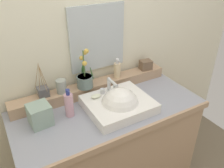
{
  "coord_description": "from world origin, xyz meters",
  "views": [
    {
      "loc": [
        -0.63,
        -1.16,
        1.81
      ],
      "look_at": [
        0.02,
        -0.01,
        1.05
      ],
      "focal_mm": 37.27,
      "sensor_mm": 36.0,
      "label": 1
    }
  ],
  "objects_px": {
    "sink_basin": "(119,105)",
    "soap_bar": "(96,96)",
    "soap_dispenser": "(117,70)",
    "lotion_bottle": "(69,105)",
    "reed_diffuser": "(43,91)",
    "tissue_box": "(40,115)",
    "tumbler_cup": "(61,86)",
    "potted_plant": "(85,79)",
    "trinket_box": "(146,65)"
  },
  "relations": [
    {
      "from": "soap_bar",
      "to": "tumbler_cup",
      "type": "xyz_separation_m",
      "value": [
        -0.18,
        0.16,
        0.05
      ]
    },
    {
      "from": "potted_plant",
      "to": "lotion_bottle",
      "type": "bearing_deg",
      "value": -139.51
    },
    {
      "from": "reed_diffuser",
      "to": "lotion_bottle",
      "type": "bearing_deg",
      "value": -59.93
    },
    {
      "from": "tissue_box",
      "to": "tumbler_cup",
      "type": "bearing_deg",
      "value": 38.42
    },
    {
      "from": "soap_bar",
      "to": "lotion_bottle",
      "type": "relative_size",
      "value": 0.35
    },
    {
      "from": "soap_dispenser",
      "to": "tissue_box",
      "type": "relative_size",
      "value": 1.14
    },
    {
      "from": "sink_basin",
      "to": "potted_plant",
      "type": "relative_size",
      "value": 1.44
    },
    {
      "from": "tumbler_cup",
      "to": "reed_diffuser",
      "type": "distance_m",
      "value": 0.13
    },
    {
      "from": "sink_basin",
      "to": "soap_bar",
      "type": "bearing_deg",
      "value": 135.88
    },
    {
      "from": "lotion_bottle",
      "to": "sink_basin",
      "type": "bearing_deg",
      "value": -18.64
    },
    {
      "from": "sink_basin",
      "to": "trinket_box",
      "type": "height_order",
      "value": "sink_basin"
    },
    {
      "from": "soap_bar",
      "to": "tumbler_cup",
      "type": "relative_size",
      "value": 0.71
    },
    {
      "from": "lotion_bottle",
      "to": "tissue_box",
      "type": "bearing_deg",
      "value": 177.25
    },
    {
      "from": "potted_plant",
      "to": "tissue_box",
      "type": "bearing_deg",
      "value": -158.13
    },
    {
      "from": "tumbler_cup",
      "to": "tissue_box",
      "type": "distance_m",
      "value": 0.26
    },
    {
      "from": "tissue_box",
      "to": "sink_basin",
      "type": "bearing_deg",
      "value": -12.9
    },
    {
      "from": "potted_plant",
      "to": "trinket_box",
      "type": "bearing_deg",
      "value": 1.79
    },
    {
      "from": "potted_plant",
      "to": "lotion_bottle",
      "type": "height_order",
      "value": "potted_plant"
    },
    {
      "from": "tumbler_cup",
      "to": "soap_bar",
      "type": "bearing_deg",
      "value": -40.81
    },
    {
      "from": "tumbler_cup",
      "to": "trinket_box",
      "type": "bearing_deg",
      "value": 0.72
    },
    {
      "from": "soap_bar",
      "to": "soap_dispenser",
      "type": "height_order",
      "value": "soap_dispenser"
    },
    {
      "from": "soap_bar",
      "to": "reed_diffuser",
      "type": "relative_size",
      "value": 0.29
    },
    {
      "from": "sink_basin",
      "to": "tumbler_cup",
      "type": "height_order",
      "value": "sink_basin"
    },
    {
      "from": "soap_dispenser",
      "to": "tumbler_cup",
      "type": "distance_m",
      "value": 0.45
    },
    {
      "from": "reed_diffuser",
      "to": "tissue_box",
      "type": "bearing_deg",
      "value": -112.99
    },
    {
      "from": "soap_bar",
      "to": "potted_plant",
      "type": "height_order",
      "value": "potted_plant"
    },
    {
      "from": "soap_dispenser",
      "to": "tumbler_cup",
      "type": "bearing_deg",
      "value": -179.24
    },
    {
      "from": "soap_dispenser",
      "to": "tissue_box",
      "type": "distance_m",
      "value": 0.68
    },
    {
      "from": "soap_bar",
      "to": "soap_dispenser",
      "type": "bearing_deg",
      "value": 31.63
    },
    {
      "from": "tumbler_cup",
      "to": "trinket_box",
      "type": "distance_m",
      "value": 0.73
    },
    {
      "from": "soap_bar",
      "to": "trinket_box",
      "type": "height_order",
      "value": "trinket_box"
    },
    {
      "from": "soap_dispenser",
      "to": "reed_diffuser",
      "type": "height_order",
      "value": "reed_diffuser"
    },
    {
      "from": "reed_diffuser",
      "to": "trinket_box",
      "type": "bearing_deg",
      "value": -0.97
    },
    {
      "from": "soap_dispenser",
      "to": "reed_diffuser",
      "type": "distance_m",
      "value": 0.58
    },
    {
      "from": "sink_basin",
      "to": "lotion_bottle",
      "type": "xyz_separation_m",
      "value": [
        -0.32,
        0.11,
        0.05
      ]
    },
    {
      "from": "reed_diffuser",
      "to": "tissue_box",
      "type": "height_order",
      "value": "reed_diffuser"
    },
    {
      "from": "reed_diffuser",
      "to": "lotion_bottle",
      "type": "relative_size",
      "value": 1.24
    },
    {
      "from": "potted_plant",
      "to": "reed_diffuser",
      "type": "relative_size",
      "value": 1.22
    },
    {
      "from": "sink_basin",
      "to": "soap_bar",
      "type": "height_order",
      "value": "sink_basin"
    },
    {
      "from": "soap_dispenser",
      "to": "reed_diffuser",
      "type": "relative_size",
      "value": 0.64
    },
    {
      "from": "soap_bar",
      "to": "trinket_box",
      "type": "bearing_deg",
      "value": 17.11
    },
    {
      "from": "tissue_box",
      "to": "reed_diffuser",
      "type": "bearing_deg",
      "value": 67.01
    },
    {
      "from": "reed_diffuser",
      "to": "tissue_box",
      "type": "distance_m",
      "value": 0.2
    },
    {
      "from": "potted_plant",
      "to": "trinket_box",
      "type": "distance_m",
      "value": 0.56
    },
    {
      "from": "potted_plant",
      "to": "lotion_bottle",
      "type": "distance_m",
      "value": 0.25
    },
    {
      "from": "reed_diffuser",
      "to": "tumbler_cup",
      "type": "bearing_deg",
      "value": -10.92
    },
    {
      "from": "tumbler_cup",
      "to": "trinket_box",
      "type": "height_order",
      "value": "tumbler_cup"
    },
    {
      "from": "sink_basin",
      "to": "soap_bar",
      "type": "xyz_separation_m",
      "value": [
        -0.12,
        0.11,
        0.05
      ]
    },
    {
      "from": "soap_bar",
      "to": "lotion_bottle",
      "type": "bearing_deg",
      "value": -177.51
    },
    {
      "from": "potted_plant",
      "to": "tissue_box",
      "type": "distance_m",
      "value": 0.41
    }
  ]
}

